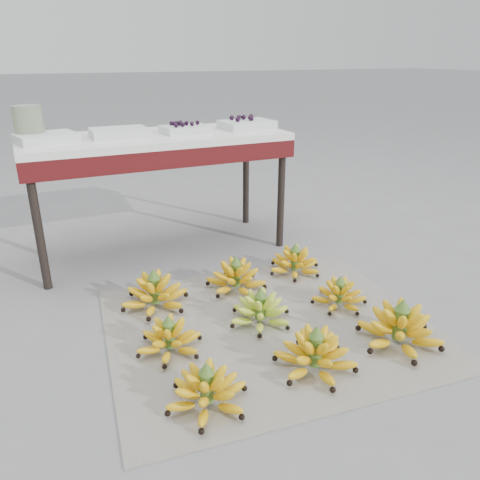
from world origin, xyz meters
name	(u,v)px	position (x,y,z in m)	size (l,w,h in m)	color
ground	(258,338)	(0.00, 0.00, 0.00)	(60.00, 60.00, 0.00)	slate
newspaper_mat	(269,326)	(0.07, 0.05, 0.00)	(1.25, 1.05, 0.01)	beige
bunch_front_left	(207,391)	(-0.32, -0.27, 0.06)	(0.28, 0.28, 0.16)	#DCA709
bunch_front_center	(315,355)	(0.08, -0.26, 0.06)	(0.35, 0.35, 0.17)	#DCA709
bunch_front_right	(400,328)	(0.46, -0.26, 0.07)	(0.39, 0.39, 0.19)	#DCA709
bunch_mid_left	(169,339)	(-0.33, 0.05, 0.06)	(0.32, 0.32, 0.15)	#DCA709
bunch_mid_center	(260,311)	(0.05, 0.09, 0.06)	(0.29, 0.29, 0.16)	#82BD30
bunch_mid_right	(339,295)	(0.43, 0.07, 0.05)	(0.30, 0.30, 0.14)	#DCA709
bunch_back_left	(155,294)	(-0.29, 0.39, 0.07)	(0.37, 0.37, 0.18)	#DCA709
bunch_back_center	(236,278)	(0.09, 0.39, 0.06)	(0.36, 0.36, 0.17)	#DCA709
bunch_back_right	(295,263)	(0.43, 0.43, 0.06)	(0.29, 0.29, 0.16)	#DCA709
vendor_table	(157,149)	(-0.08, 1.01, 0.57)	(1.33, 0.53, 0.64)	black
tray_far_left	(46,138)	(-0.60, 0.99, 0.66)	(0.30, 0.24, 0.04)	silver
tray_left	(119,133)	(-0.26, 1.00, 0.66)	(0.27, 0.20, 0.04)	silver
tray_right	(185,129)	(0.07, 0.99, 0.66)	(0.25, 0.18, 0.06)	silver
tray_far_right	(247,124)	(0.43, 0.99, 0.66)	(0.29, 0.22, 0.07)	silver
glass_jar	(29,124)	(-0.66, 1.04, 0.72)	(0.13, 0.13, 0.16)	#B8CBA1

